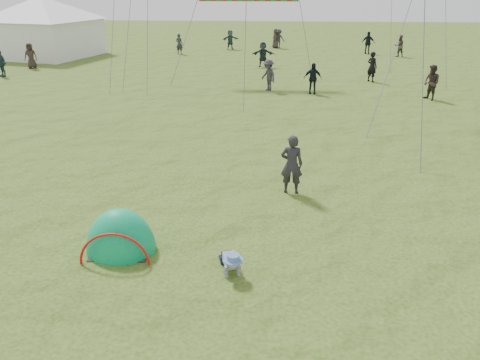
# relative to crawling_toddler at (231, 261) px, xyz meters

# --- Properties ---
(ground) EXTENTS (140.00, 140.00, 0.00)m
(ground) POSITION_rel_crawling_toddler_xyz_m (-0.80, -0.14, -0.28)
(ground) COLOR #274712
(crawling_toddler) EXTENTS (0.71, 0.85, 0.55)m
(crawling_toddler) POSITION_rel_crawling_toddler_xyz_m (0.00, 0.00, 0.00)
(crawling_toddler) COLOR black
(crawling_toddler) RESTS_ON ground
(popup_tent) EXTENTS (1.59, 1.34, 1.97)m
(popup_tent) POSITION_rel_crawling_toddler_xyz_m (-2.49, 0.68, -0.28)
(popup_tent) COLOR #02766B
(popup_tent) RESTS_ON ground
(standing_adult) EXTENTS (0.64, 0.44, 1.68)m
(standing_adult) POSITION_rel_crawling_toddler_xyz_m (1.31, 4.08, 0.56)
(standing_adult) COLOR #232228
(standing_adult) RESTS_ON ground
(event_marquee) EXTENTS (8.63, 8.63, 4.92)m
(event_marquee) POSITION_rel_crawling_toddler_xyz_m (-17.59, 29.63, 2.18)
(event_marquee) COLOR white
(event_marquee) RESTS_ON ground
(crowd_person_1) EXTENTS (0.93, 0.79, 1.69)m
(crowd_person_1) POSITION_rel_crawling_toddler_xyz_m (10.67, 31.49, 0.57)
(crowd_person_1) COLOR #453C34
(crowd_person_1) RESTS_ON ground
(crowd_person_2) EXTENTS (1.14, 0.76, 1.80)m
(crowd_person_2) POSITION_rel_crawling_toddler_xyz_m (8.47, 32.92, 0.62)
(crowd_person_2) COLOR black
(crowd_person_2) RESTS_ON ground
(crowd_person_3) EXTENTS (1.14, 1.24, 1.68)m
(crowd_person_3) POSITION_rel_crawling_toddler_xyz_m (0.44, 17.71, 0.56)
(crowd_person_3) COLOR #2F2E36
(crowd_person_3) RESTS_ON ground
(crowd_person_4) EXTENTS (0.94, 0.99, 1.70)m
(crowd_person_4) POSITION_rel_crawling_toddler_xyz_m (0.77, 36.33, 0.57)
(crowd_person_4) COLOR #342824
(crowd_person_4) RESTS_ON ground
(crowd_person_5) EXTENTS (1.64, 0.71, 1.71)m
(crowd_person_5) POSITION_rel_crawling_toddler_xyz_m (-0.09, 25.67, 0.58)
(crowd_person_5) COLOR #202B31
(crowd_person_5) RESTS_ON ground
(crowd_person_6) EXTENTS (0.75, 0.75, 1.76)m
(crowd_person_6) POSITION_rel_crawling_toddler_xyz_m (6.55, 20.75, 0.60)
(crowd_person_6) COLOR black
(crowd_person_6) RESTS_ON ground
(crowd_person_7) EXTENTS (0.88, 1.00, 1.72)m
(crowd_person_7) POSITION_rel_crawling_toddler_xyz_m (-22.03, 37.65, 0.58)
(crowd_person_7) COLOR #3B2F25
(crowd_person_7) RESTS_ON ground
(crowd_person_8) EXTENTS (0.96, 0.43, 1.62)m
(crowd_person_8) POSITION_rel_crawling_toddler_xyz_m (2.79, 17.11, 0.53)
(crowd_person_8) COLOR black
(crowd_person_8) RESTS_ON ground
(crowd_person_10) EXTENTS (0.91, 0.67, 1.71)m
(crowd_person_10) POSITION_rel_crawling_toddler_xyz_m (-16.07, 23.85, 0.58)
(crowd_person_10) COLOR #2F2520
(crowd_person_10) RESTS_ON ground
(crowd_person_11) EXTENTS (1.62, 1.10, 1.68)m
(crowd_person_11) POSITION_rel_crawling_toddler_xyz_m (-3.26, 35.03, 0.56)
(crowd_person_11) COLOR #2F4148
(crowd_person_11) RESTS_ON ground
(crowd_person_12) EXTENTS (0.66, 0.50, 1.64)m
(crowd_person_12) POSITION_rel_crawling_toddler_xyz_m (-7.23, 31.76, 0.54)
(crowd_person_12) COLOR #292A33
(crowd_person_12) RESTS_ON ground
(crowd_person_13) EXTENTS (0.98, 1.06, 1.74)m
(crowd_person_13) POSITION_rel_crawling_toddler_xyz_m (8.64, 16.08, 0.59)
(crowd_person_13) COLOR #312824
(crowd_person_13) RESTS_ON ground
(crowd_person_14) EXTENTS (1.05, 0.83, 1.67)m
(crowd_person_14) POSITION_rel_crawling_toddler_xyz_m (-16.42, 20.69, 0.56)
(crowd_person_14) COLOR #28404B
(crowd_person_14) RESTS_ON ground
(crowd_person_15) EXTENTS (1.13, 0.71, 1.67)m
(crowd_person_15) POSITION_rel_crawling_toddler_xyz_m (1.05, 36.20, 0.56)
(crowd_person_15) COLOR #2A2830
(crowd_person_15) RESTS_ON ground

